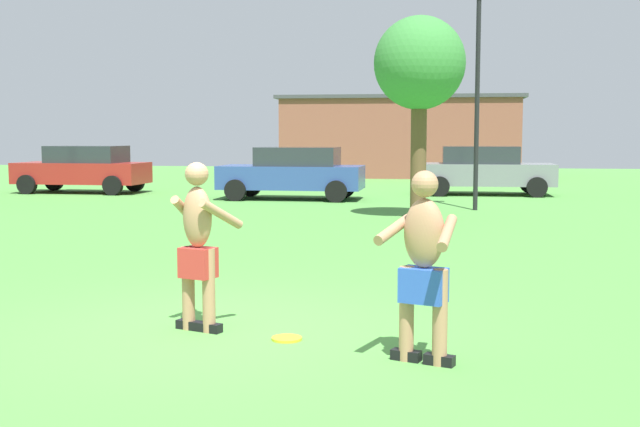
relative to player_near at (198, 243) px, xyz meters
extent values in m
plane|color=#4C8E3D|center=(0.14, 0.05, -0.89)|extent=(80.00, 80.00, 0.00)
cube|color=black|center=(-0.12, 0.04, -0.85)|extent=(0.28, 0.19, 0.09)
cylinder|color=tan|center=(-0.12, 0.04, -0.47)|extent=(0.13, 0.13, 0.85)
cube|color=black|center=(0.12, -0.05, -0.85)|extent=(0.28, 0.19, 0.09)
cylinder|color=tan|center=(0.12, -0.05, -0.47)|extent=(0.13, 0.13, 0.85)
cube|color=red|center=(0.00, -0.01, -0.20)|extent=(0.40, 0.34, 0.30)
ellipsoid|color=tan|center=(0.00, -0.01, 0.26)|extent=(0.37, 0.31, 0.61)
cylinder|color=tan|center=(-0.17, 0.16, 0.29)|extent=(0.16, 0.55, 0.37)
cylinder|color=tan|center=(0.24, 0.01, 0.29)|extent=(0.35, 0.53, 0.34)
sphere|color=tan|center=(0.00, -0.01, 0.69)|extent=(0.23, 0.23, 0.23)
cube|color=black|center=(2.40, -0.87, -0.85)|extent=(0.28, 0.19, 0.09)
cylinder|color=tan|center=(2.40, -0.87, -0.48)|extent=(0.13, 0.13, 0.83)
cube|color=black|center=(2.11, -0.76, -0.85)|extent=(0.28, 0.19, 0.09)
cylinder|color=tan|center=(2.11, -0.76, -0.48)|extent=(0.13, 0.13, 0.83)
cube|color=blue|center=(2.26, -0.82, -0.21)|extent=(0.44, 0.35, 0.30)
ellipsoid|color=tan|center=(2.26, -0.82, 0.24)|extent=(0.41, 0.33, 0.60)
cylinder|color=tan|center=(2.45, -0.99, 0.27)|extent=(0.18, 0.58, 0.26)
cylinder|color=tan|center=(2.00, -0.83, 0.27)|extent=(0.32, 0.56, 0.22)
sphere|color=tan|center=(2.26, -0.82, 0.66)|extent=(0.23, 0.23, 0.23)
cylinder|color=yellow|center=(0.94, -0.23, -0.88)|extent=(0.30, 0.30, 0.03)
cube|color=slate|center=(3.78, 18.92, -0.22)|extent=(4.34, 1.89, 0.70)
cube|color=#282D33|center=(3.58, 18.92, 0.41)|extent=(2.44, 1.63, 0.56)
cylinder|color=black|center=(5.27, 19.85, -0.57)|extent=(0.64, 0.23, 0.64)
cylinder|color=black|center=(5.31, 18.05, -0.57)|extent=(0.64, 0.23, 0.64)
cylinder|color=black|center=(2.26, 19.79, -0.57)|extent=(0.64, 0.23, 0.64)
cylinder|color=black|center=(2.30, 17.99, -0.57)|extent=(0.64, 0.23, 0.64)
cube|color=maroon|center=(-9.63, 17.80, -0.22)|extent=(4.34, 1.89, 0.70)
cube|color=#282D33|center=(-9.43, 17.80, 0.41)|extent=(2.44, 1.64, 0.56)
cylinder|color=black|center=(-11.15, 16.94, -0.57)|extent=(0.64, 0.23, 0.64)
cylinder|color=black|center=(-11.11, 18.74, -0.57)|extent=(0.64, 0.23, 0.64)
cylinder|color=black|center=(-8.14, 16.87, -0.57)|extent=(0.64, 0.23, 0.64)
cylinder|color=black|center=(-8.10, 18.67, -0.57)|extent=(0.64, 0.23, 0.64)
cube|color=#2D478C|center=(-2.14, 16.20, -0.22)|extent=(4.33, 1.86, 0.70)
cube|color=#282D33|center=(-1.94, 16.20, 0.41)|extent=(2.43, 1.62, 0.56)
cylinder|color=black|center=(-3.66, 15.32, -0.57)|extent=(0.64, 0.23, 0.64)
cylinder|color=black|center=(-3.63, 17.12, -0.57)|extent=(0.64, 0.23, 0.64)
cylinder|color=black|center=(-0.65, 15.28, -0.57)|extent=(0.64, 0.23, 0.64)
cylinder|color=black|center=(-0.62, 17.08, -0.57)|extent=(0.64, 0.23, 0.64)
cylinder|color=black|center=(3.24, 13.52, 1.82)|extent=(0.12, 0.12, 5.42)
cube|color=brown|center=(0.41, 30.68, 0.88)|extent=(10.63, 5.97, 3.55)
cube|color=#3F3F44|center=(0.41, 30.68, 2.74)|extent=(11.05, 6.21, 0.16)
cylinder|color=brown|center=(1.83, 11.13, 0.53)|extent=(0.37, 0.37, 2.85)
ellipsoid|color=#387F38|center=(1.83, 11.13, 2.71)|extent=(2.10, 2.10, 2.15)
camera|label=1|loc=(2.41, -7.67, 1.08)|focal=45.08mm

